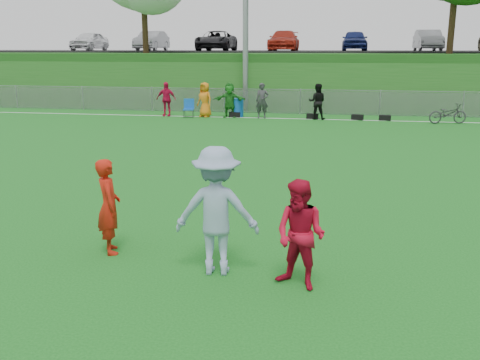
% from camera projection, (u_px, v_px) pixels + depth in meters
% --- Properties ---
extents(ground, '(120.00, 120.00, 0.00)m').
position_uv_depth(ground, '(222.00, 263.00, 8.62)').
color(ground, '#125718').
rests_on(ground, ground).
extents(sideline_far, '(60.00, 0.10, 0.01)m').
position_uv_depth(sideline_far, '(297.00, 119.00, 25.83)').
color(sideline_far, white).
rests_on(sideline_far, ground).
extents(fence, '(58.00, 0.06, 1.30)m').
position_uv_depth(fence, '(300.00, 101.00, 27.58)').
color(fence, gray).
rests_on(fence, ground).
extents(berm, '(120.00, 18.00, 3.00)m').
position_uv_depth(berm, '(310.00, 74.00, 37.89)').
color(berm, '#1A5217').
rests_on(berm, ground).
extents(parking_lot, '(120.00, 12.00, 0.10)m').
position_uv_depth(parking_lot, '(312.00, 51.00, 39.43)').
color(parking_lot, black).
rests_on(parking_lot, berm).
extents(car_row, '(32.04, 5.18, 1.44)m').
position_uv_depth(car_row, '(295.00, 41.00, 38.48)').
color(car_row, white).
rests_on(car_row, parking_lot).
extents(spectator_row, '(8.42, 0.85, 1.69)m').
position_uv_depth(spectator_row, '(236.00, 100.00, 26.12)').
color(spectator_row, '#C10D38').
rests_on(spectator_row, ground).
extents(gear_bags, '(7.78, 0.40, 0.26)m').
position_uv_depth(gear_bags, '(321.00, 116.00, 25.70)').
color(gear_bags, black).
rests_on(gear_bags, ground).
extents(player_red_left, '(0.63, 0.70, 1.61)m').
position_uv_depth(player_red_left, '(109.00, 206.00, 8.90)').
color(player_red_left, red).
rests_on(player_red_left, ground).
extents(player_red_center, '(0.96, 0.88, 1.60)m').
position_uv_depth(player_red_center, '(300.00, 235.00, 7.57)').
color(player_red_center, '#B90C28').
rests_on(player_red_center, ground).
extents(player_blue, '(1.33, 0.83, 1.97)m').
position_uv_depth(player_blue, '(217.00, 211.00, 8.05)').
color(player_blue, '#8CA3C3').
rests_on(player_blue, ground).
extents(recycling_bin, '(0.69, 0.69, 0.90)m').
position_uv_depth(recycling_bin, '(237.00, 108.00, 26.52)').
color(recycling_bin, '#1050AE').
rests_on(recycling_bin, ground).
extents(camp_chair, '(0.57, 0.58, 0.91)m').
position_uv_depth(camp_chair, '(189.00, 112.00, 26.29)').
color(camp_chair, blue).
rests_on(camp_chair, ground).
extents(bicycle, '(1.82, 1.00, 0.91)m').
position_uv_depth(bicycle, '(448.00, 114.00, 24.12)').
color(bicycle, '#29292C').
rests_on(bicycle, ground).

